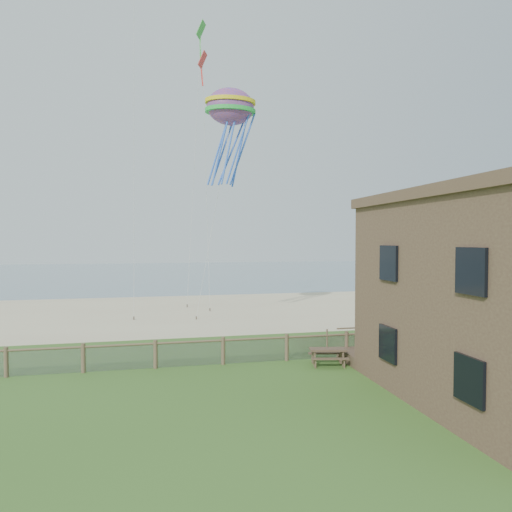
# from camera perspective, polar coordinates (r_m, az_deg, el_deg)

# --- Properties ---
(ground) EXTENTS (160.00, 160.00, 0.00)m
(ground) POSITION_cam_1_polar(r_m,az_deg,el_deg) (15.70, -0.78, -19.08)
(ground) COLOR #3B6121
(ground) RESTS_ON ground
(sand_beach) EXTENTS (72.00, 20.00, 0.02)m
(sand_beach) POSITION_cam_1_polar(r_m,az_deg,el_deg) (36.90, -7.74, -6.81)
(sand_beach) COLOR #C6B48F
(sand_beach) RESTS_ON ground
(ocean) EXTENTS (160.00, 68.00, 0.02)m
(ocean) POSITION_cam_1_polar(r_m,az_deg,el_deg) (80.60, -10.30, -2.05)
(ocean) COLOR slate
(ocean) RESTS_ON ground
(chainlink_fence) EXTENTS (36.20, 0.20, 1.25)m
(chainlink_fence) POSITION_cam_1_polar(r_m,az_deg,el_deg) (21.18, -4.13, -11.93)
(chainlink_fence) COLOR brown
(chainlink_fence) RESTS_ON ground
(motel_deck) EXTENTS (15.00, 2.00, 0.50)m
(motel_deck) POSITION_cam_1_polar(r_m,az_deg,el_deg) (25.65, 26.91, -10.36)
(motel_deck) COLOR brown
(motel_deck) RESTS_ON ground
(picnic_table) EXTENTS (1.85, 1.54, 0.69)m
(picnic_table) POSITION_cam_1_polar(r_m,az_deg,el_deg) (21.30, 8.98, -12.44)
(picnic_table) COLOR brown
(picnic_table) RESTS_ON ground
(octopus_kite) EXTENTS (3.75, 3.02, 6.81)m
(octopus_kite) POSITION_cam_1_polar(r_m,az_deg,el_deg) (30.53, -3.21, 14.98)
(octopus_kite) COLOR #DD4E22
(kite_red) EXTENTS (1.70, 1.48, 1.99)m
(kite_red) POSITION_cam_1_polar(r_m,az_deg,el_deg) (34.29, -6.70, 22.56)
(kite_red) COLOR red
(kite_green) EXTENTS (1.95, 1.67, 2.47)m
(kite_green) POSITION_cam_1_polar(r_m,az_deg,el_deg) (37.73, -6.89, 25.45)
(kite_green) COLOR green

